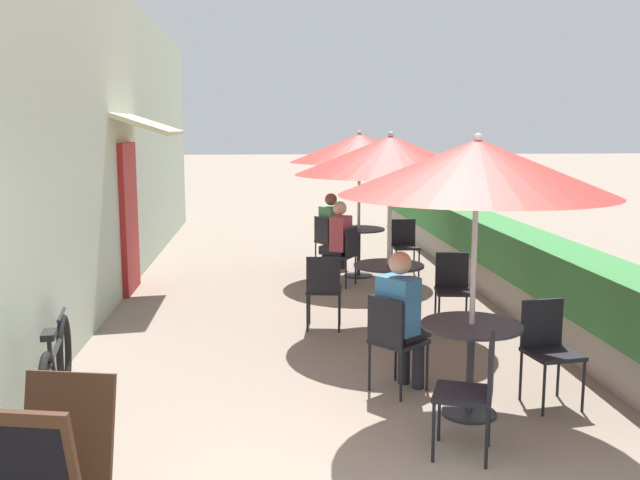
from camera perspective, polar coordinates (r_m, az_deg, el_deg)
name	(u,v)px	position (r m, az deg, el deg)	size (l,w,h in m)	color
cafe_facade_wall	(123,143)	(10.87, -15.50, 7.52)	(0.98, 13.88, 4.20)	#B2C1AD
planter_hedge	(474,243)	(11.33, 12.19, -0.20)	(0.60, 12.88, 1.01)	gray
patio_table_near	(471,348)	(5.88, 11.98, -8.45)	(0.80, 0.80, 0.76)	#28282D
patio_umbrella_near	(477,167)	(5.63, 12.46, 5.69)	(2.15, 2.15, 2.26)	#B7B7BC
cafe_chair_near_left	(393,336)	(6.26, 5.88, -7.63)	(0.56, 0.56, 0.87)	black
seated_patron_near_left	(402,314)	(6.30, 6.56, -5.93)	(0.51, 0.50, 1.25)	#23232D
cafe_chair_near_right	(474,386)	(5.19, 12.25, -11.33)	(0.51, 0.51, 0.87)	black
cafe_chair_near_back	(548,343)	(6.31, 17.78, -7.88)	(0.46, 0.46, 0.87)	black
patio_table_mid	(389,281)	(8.21, 5.50, -3.32)	(0.80, 0.80, 0.76)	#28282D
patio_umbrella_mid	(390,155)	(8.03, 5.66, 6.76)	(2.15, 2.15, 2.26)	#B7B7BC
cafe_chair_mid_left	(453,284)	(8.36, 10.57, -3.51)	(0.45, 0.45, 0.87)	black
cafe_chair_mid_right	(324,286)	(8.15, 0.29, -3.68)	(0.45, 0.45, 0.87)	black
coffee_cup_mid	(402,262)	(8.08, 6.56, -1.77)	(0.07, 0.07, 0.09)	#232328
patio_table_far	(359,241)	(11.10, 3.11, -0.09)	(0.80, 0.80, 0.76)	#28282D
patio_umbrella_far	(359,148)	(10.97, 3.18, 7.36)	(2.15, 2.15, 2.26)	#B7B7BC
cafe_chair_far_left	(327,238)	(11.65, 0.57, 0.15)	(0.55, 0.55, 0.87)	black
seated_patron_far_left	(333,227)	(11.69, 1.02, 1.02)	(0.51, 0.48, 1.25)	#23232D
cafe_chair_far_right	(344,251)	(10.41, 1.96, -0.92)	(0.55, 0.55, 0.87)	black
seated_patron_far_right	(337,239)	(10.42, 1.40, 0.05)	(0.51, 0.48, 1.25)	#23232D
cafe_chair_far_back	(405,242)	(11.31, 6.78, -0.18)	(0.40, 0.40, 0.87)	black
coffee_cup_far	(348,225)	(11.13, 2.25, 1.21)	(0.07, 0.07, 0.09)	#232328
bicycle_leaning	(56,371)	(6.24, -20.34, -9.78)	(0.33, 1.75, 0.76)	black
menu_board	(51,466)	(4.42, -20.75, -16.58)	(0.66, 0.73, 0.88)	#422819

